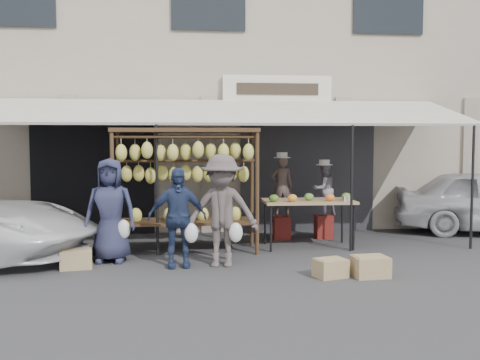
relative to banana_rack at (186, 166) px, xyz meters
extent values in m
plane|color=#2D2D30|center=(0.50, -1.34, -1.57)|extent=(90.00, 90.00, 0.00)
cube|color=#A89D89|center=(0.50, 5.16, 1.93)|extent=(24.00, 6.00, 7.00)
cube|color=#232328|center=(2.70, 2.12, -0.32)|extent=(3.00, 0.10, 2.50)
cube|color=black|center=(-2.00, 2.12, -0.32)|extent=(2.60, 0.10, 2.50)
cube|color=silver|center=(2.00, 2.06, 1.58)|extent=(2.40, 0.10, 0.60)
cube|color=beige|center=(0.50, 0.96, 1.03)|extent=(10.00, 2.34, 0.63)
cylinder|color=black|center=(-0.50, -0.19, -0.42)|extent=(0.05, 0.05, 2.30)
cylinder|color=black|center=(3.00, -0.19, -0.42)|extent=(0.05, 0.05, 2.30)
cylinder|color=black|center=(5.30, -0.19, -0.42)|extent=(0.05, 0.05, 2.30)
cylinder|color=#402B16|center=(-1.25, -0.34, -0.47)|extent=(0.07, 0.07, 2.20)
cylinder|color=#402B16|center=(1.25, -0.34, -0.47)|extent=(0.07, 0.07, 2.20)
cylinder|color=#402B16|center=(-1.25, 0.46, -0.47)|extent=(0.07, 0.07, 2.20)
cylinder|color=#402B16|center=(1.25, 0.46, -0.47)|extent=(0.07, 0.07, 2.20)
cube|color=#402B16|center=(0.00, 0.06, 0.63)|extent=(2.60, 0.90, 0.07)
cylinder|color=#402B16|center=(0.00, -0.29, 0.51)|extent=(2.50, 0.05, 0.05)
cylinder|color=#402B16|center=(0.00, 0.41, 0.51)|extent=(2.50, 0.05, 0.05)
cylinder|color=#402B16|center=(0.00, 0.06, 0.08)|extent=(2.50, 0.05, 0.05)
cube|color=#402B16|center=(0.00, 0.06, -1.02)|extent=(2.50, 0.80, 0.05)
ellipsoid|color=#DDD465|center=(-1.10, -0.29, 0.24)|extent=(0.20, 0.18, 0.30)
ellipsoid|color=#DDD465|center=(-0.88, -0.14, 0.24)|extent=(0.20, 0.18, 0.30)
ellipsoid|color=#DDD465|center=(-0.66, -0.29, 0.28)|extent=(0.20, 0.18, 0.30)
ellipsoid|color=#DDD465|center=(-0.44, -0.14, 0.23)|extent=(0.20, 0.18, 0.30)
ellipsoid|color=#DDD465|center=(-0.22, -0.29, 0.24)|extent=(0.20, 0.18, 0.30)
ellipsoid|color=#DDD465|center=(0.00, -0.14, 0.25)|extent=(0.20, 0.18, 0.30)
ellipsoid|color=#DDD465|center=(0.22, -0.29, 0.29)|extent=(0.20, 0.18, 0.30)
ellipsoid|color=#DDD465|center=(0.44, -0.14, 0.26)|extent=(0.20, 0.18, 0.30)
ellipsoid|color=#DDD465|center=(0.66, -0.29, 0.25)|extent=(0.20, 0.18, 0.30)
ellipsoid|color=#DDD465|center=(0.88, -0.14, 0.27)|extent=(0.20, 0.18, 0.30)
ellipsoid|color=#DDD465|center=(1.10, -0.29, 0.25)|extent=(0.20, 0.18, 0.30)
ellipsoid|color=#DDD465|center=(-1.05, 0.06, -0.15)|extent=(0.20, 0.18, 0.30)
ellipsoid|color=#DDD465|center=(-0.84, 0.06, -0.14)|extent=(0.20, 0.18, 0.30)
ellipsoid|color=#DDD465|center=(-0.63, 0.06, -0.18)|extent=(0.20, 0.18, 0.30)
ellipsoid|color=#DDD465|center=(-0.42, 0.06, -0.13)|extent=(0.20, 0.18, 0.30)
ellipsoid|color=#DDD465|center=(-0.21, 0.06, -0.17)|extent=(0.20, 0.18, 0.30)
ellipsoid|color=#DDD465|center=(0.00, 0.06, -0.13)|extent=(0.20, 0.18, 0.30)
ellipsoid|color=#DDD465|center=(0.21, 0.06, -0.16)|extent=(0.20, 0.18, 0.30)
ellipsoid|color=#DDD465|center=(0.42, 0.06, -0.16)|extent=(0.20, 0.18, 0.30)
ellipsoid|color=#DDD465|center=(0.63, 0.06, -0.12)|extent=(0.20, 0.18, 0.30)
ellipsoid|color=#DDD465|center=(0.84, 0.06, -0.13)|extent=(0.20, 0.18, 0.30)
ellipsoid|color=#DDD465|center=(1.05, 0.06, -0.16)|extent=(0.20, 0.18, 0.30)
cube|color=#997551|center=(2.30, 0.25, -0.70)|extent=(1.70, 0.90, 0.05)
cylinder|color=black|center=(1.53, -0.12, -1.15)|extent=(0.04, 0.04, 0.85)
cylinder|color=black|center=(3.07, -0.12, -1.15)|extent=(0.04, 0.04, 0.85)
cylinder|color=black|center=(1.53, 0.62, -1.15)|extent=(0.04, 0.04, 0.85)
cylinder|color=black|center=(3.07, 0.62, -1.15)|extent=(0.04, 0.04, 0.85)
ellipsoid|color=#477226|center=(1.59, -0.05, -0.60)|extent=(0.18, 0.14, 0.14)
ellipsoid|color=orange|center=(1.94, -0.03, -0.60)|extent=(0.18, 0.14, 0.14)
ellipsoid|color=#598C33|center=(2.29, 0.14, -0.60)|extent=(0.18, 0.14, 0.14)
ellipsoid|color=orange|center=(2.65, 0.00, -0.60)|extent=(0.18, 0.14, 0.14)
ellipsoid|color=#598C33|center=(3.00, 0.14, -0.60)|extent=(0.18, 0.14, 0.14)
imported|color=#4C3D39|center=(1.95, 1.14, -0.48)|extent=(0.46, 0.31, 1.24)
imported|color=gray|center=(2.84, 1.19, -0.55)|extent=(0.63, 0.55, 1.07)
imported|color=#262945|center=(-1.25, -0.67, -0.71)|extent=(0.88, 0.61, 1.72)
imported|color=navy|center=(-0.13, -1.15, -0.78)|extent=(0.96, 0.46, 1.59)
imported|color=#534947|center=(0.58, -1.16, -0.67)|extent=(1.24, 0.81, 1.79)
cube|color=maroon|center=(1.95, 1.14, -1.34)|extent=(0.39, 0.39, 0.47)
cube|color=maroon|center=(2.84, 1.19, -1.33)|extent=(0.43, 0.43, 0.48)
cube|color=tan|center=(2.13, -2.02, -1.44)|extent=(0.53, 0.46, 0.27)
cube|color=tan|center=(2.71, -2.06, -1.42)|extent=(0.54, 0.43, 0.30)
cube|color=tan|center=(-1.73, -1.09, -1.43)|extent=(0.55, 0.46, 0.29)
camera|label=1|loc=(0.06, -9.62, 0.41)|focal=40.00mm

